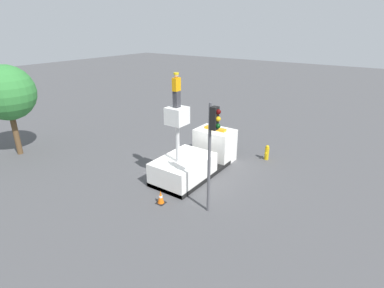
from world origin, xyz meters
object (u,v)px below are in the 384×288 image
Objects in this scene: worker at (177,90)px; traffic_light_pole at (212,138)px; bucket_truck at (196,159)px; fire_hydrant at (267,152)px; traffic_cone_rear at (161,197)px; tree_left_bg at (7,93)px.

traffic_light_pole is (-1.26, -2.92, -1.54)m from worker.
bucket_truck is 3.48× the size of worker.
traffic_light_pole is at bearing -136.42° from bucket_truck.
traffic_cone_rear is (-8.05, 2.31, -0.16)m from fire_hydrant.
tree_left_bg is at bearing 112.41° from bucket_truck.
traffic_light_pole is (-3.07, -2.92, 2.90)m from bucket_truck.
traffic_cone_rear is 0.12× the size of tree_left_bg.
fire_hydrant is 17.35m from tree_left_bg.
fire_hydrant is at bearing 0.83° from traffic_light_pole.
tree_left_bg is (-0.88, 12.09, 3.92)m from traffic_cone_rear.
bucket_truck reaches higher than fire_hydrant.
tree_left_bg is (-1.71, 14.50, 0.48)m from traffic_light_pole.
tree_left_bg is at bearing 121.80° from fire_hydrant.
traffic_light_pole is at bearing -83.27° from tree_left_bg.
worker is 2.50× the size of traffic_cone_rear.
tree_left_bg is at bearing 94.15° from traffic_cone_rear.
traffic_cone_rear is (-0.83, 2.42, -3.44)m from traffic_light_pole.
worker is (-1.81, 0.00, 4.43)m from bucket_truck.
traffic_light_pole is 5.25× the size of fire_hydrant.
bucket_truck is 12.98m from tree_left_bg.
traffic_light_pole reaches higher than bucket_truck.
tree_left_bg is at bearing 104.38° from worker.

